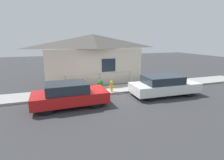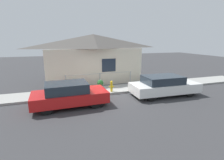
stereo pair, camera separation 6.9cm
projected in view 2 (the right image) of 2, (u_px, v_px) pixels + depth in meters
ground_plane at (107, 95)px, 11.18m from camera, size 60.00×60.00×0.00m
sidewalk at (103, 90)px, 12.02m from camera, size 24.00×1.86×0.13m
house at (94, 44)px, 13.72m from camera, size 7.87×2.23×3.89m
fence at (100, 79)px, 12.60m from camera, size 4.90×0.10×1.02m
car_left at (69, 94)px, 9.22m from camera, size 3.92×1.87×1.29m
car_right at (164, 85)px, 11.03m from camera, size 4.33×1.90×1.27m
fire_hydrant at (111, 86)px, 11.44m from camera, size 0.35×0.16×0.73m
potted_plant_near_hydrant at (100, 83)px, 12.26m from camera, size 0.43×0.43×0.59m
potted_plant_by_fence at (69, 88)px, 11.53m from camera, size 0.34×0.34×0.45m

